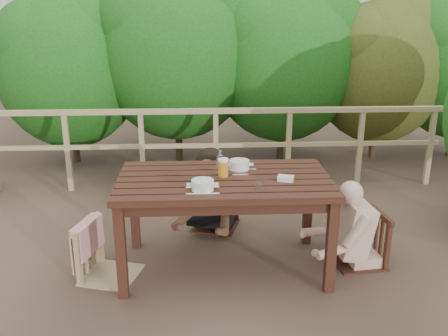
{
  "coord_description": "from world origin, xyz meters",
  "views": [
    {
      "loc": [
        -0.2,
        -3.88,
        2.2
      ],
      "look_at": [
        0.0,
        0.05,
        0.9
      ],
      "focal_mm": 39.92,
      "sensor_mm": 36.0,
      "label": 1
    }
  ],
  "objects_px": {
    "chair_left": "(108,227)",
    "bottle": "(220,163)",
    "woman": "(215,164)",
    "soup_near": "(203,186)",
    "tumbler": "(260,187)",
    "beer_glass": "(223,168)",
    "butter_tub": "(286,179)",
    "diner_right": "(366,196)",
    "soup_far": "(239,166)",
    "table": "(224,224)",
    "chair_right": "(361,216)",
    "chair_far": "(215,187)"
  },
  "relations": [
    {
      "from": "chair_left",
      "to": "tumbler",
      "type": "bearing_deg",
      "value": -81.91
    },
    {
      "from": "chair_left",
      "to": "soup_far",
      "type": "xyz_separation_m",
      "value": [
        1.11,
        0.32,
        0.41
      ]
    },
    {
      "from": "chair_far",
      "to": "bottle",
      "type": "distance_m",
      "value": 0.92
    },
    {
      "from": "chair_left",
      "to": "diner_right",
      "type": "distance_m",
      "value": 2.2
    },
    {
      "from": "chair_left",
      "to": "chair_far",
      "type": "bearing_deg",
      "value": -27.98
    },
    {
      "from": "woman",
      "to": "soup_far",
      "type": "relative_size",
      "value": 4.57
    },
    {
      "from": "table",
      "to": "beer_glass",
      "type": "distance_m",
      "value": 0.49
    },
    {
      "from": "beer_glass",
      "to": "butter_tub",
      "type": "relative_size",
      "value": 1.32
    },
    {
      "from": "soup_near",
      "to": "soup_far",
      "type": "bearing_deg",
      "value": 56.53
    },
    {
      "from": "chair_left",
      "to": "soup_far",
      "type": "distance_m",
      "value": 1.22
    },
    {
      "from": "butter_tub",
      "to": "beer_glass",
      "type": "bearing_deg",
      "value": -176.81
    },
    {
      "from": "bottle",
      "to": "tumbler",
      "type": "xyz_separation_m",
      "value": [
        0.29,
        -0.35,
        -0.08
      ]
    },
    {
      "from": "table",
      "to": "soup_near",
      "type": "distance_m",
      "value": 0.56
    },
    {
      "from": "chair_right",
      "to": "chair_left",
      "type": "bearing_deg",
      "value": -92.56
    },
    {
      "from": "tumbler",
      "to": "butter_tub",
      "type": "xyz_separation_m",
      "value": [
        0.23,
        0.17,
        -0.01
      ]
    },
    {
      "from": "chair_far",
      "to": "soup_near",
      "type": "height_order",
      "value": "soup_near"
    },
    {
      "from": "soup_far",
      "to": "tumbler",
      "type": "distance_m",
      "value": 0.5
    },
    {
      "from": "chair_right",
      "to": "soup_near",
      "type": "height_order",
      "value": "soup_near"
    },
    {
      "from": "soup_near",
      "to": "tumbler",
      "type": "relative_size",
      "value": 4.33
    },
    {
      "from": "chair_left",
      "to": "bottle",
      "type": "height_order",
      "value": "bottle"
    },
    {
      "from": "soup_near",
      "to": "table",
      "type": "bearing_deg",
      "value": 56.58
    },
    {
      "from": "soup_near",
      "to": "tumbler",
      "type": "xyz_separation_m",
      "value": [
        0.44,
        0.0,
        -0.01
      ]
    },
    {
      "from": "table",
      "to": "diner_right",
      "type": "bearing_deg",
      "value": 1.68
    },
    {
      "from": "chair_right",
      "to": "tumbler",
      "type": "xyz_separation_m",
      "value": [
        -0.93,
        -0.31,
        0.41
      ]
    },
    {
      "from": "soup_near",
      "to": "beer_glass",
      "type": "height_order",
      "value": "beer_glass"
    },
    {
      "from": "soup_far",
      "to": "woman",
      "type": "bearing_deg",
      "value": 106.16
    },
    {
      "from": "beer_glass",
      "to": "tumbler",
      "type": "xyz_separation_m",
      "value": [
        0.27,
        -0.31,
        -0.05
      ]
    },
    {
      "from": "table",
      "to": "chair_far",
      "type": "xyz_separation_m",
      "value": [
        -0.05,
        0.85,
        0.03
      ]
    },
    {
      "from": "chair_far",
      "to": "soup_far",
      "type": "distance_m",
      "value": 0.79
    },
    {
      "from": "soup_near",
      "to": "bottle",
      "type": "bearing_deg",
      "value": 66.49
    },
    {
      "from": "chair_right",
      "to": "beer_glass",
      "type": "relative_size",
      "value": 5.17
    },
    {
      "from": "table",
      "to": "bottle",
      "type": "xyz_separation_m",
      "value": [
        -0.03,
        0.07,
        0.53
      ]
    },
    {
      "from": "chair_left",
      "to": "woman",
      "type": "bearing_deg",
      "value": -27.38
    },
    {
      "from": "tumbler",
      "to": "beer_glass",
      "type": "bearing_deg",
      "value": 130.75
    },
    {
      "from": "bottle",
      "to": "butter_tub",
      "type": "xyz_separation_m",
      "value": [
        0.53,
        -0.17,
        -0.09
      ]
    },
    {
      "from": "chair_left",
      "to": "tumbler",
      "type": "xyz_separation_m",
      "value": [
        1.23,
        -0.17,
        0.4
      ]
    },
    {
      "from": "woman",
      "to": "soup_near",
      "type": "height_order",
      "value": "woman"
    },
    {
      "from": "diner_right",
      "to": "soup_far",
      "type": "xyz_separation_m",
      "value": [
        -1.08,
        0.18,
        0.23
      ]
    },
    {
      "from": "diner_right",
      "to": "table",
      "type": "bearing_deg",
      "value": 85.44
    },
    {
      "from": "soup_far",
      "to": "chair_far",
      "type": "bearing_deg",
      "value": 106.64
    },
    {
      "from": "beer_glass",
      "to": "tumbler",
      "type": "relative_size",
      "value": 2.51
    },
    {
      "from": "chair_right",
      "to": "beer_glass",
      "type": "bearing_deg",
      "value": -96.25
    },
    {
      "from": "table",
      "to": "bottle",
      "type": "height_order",
      "value": "bottle"
    },
    {
      "from": "table",
      "to": "bottle",
      "type": "bearing_deg",
      "value": 113.57
    },
    {
      "from": "table",
      "to": "chair_right",
      "type": "distance_m",
      "value": 1.19
    },
    {
      "from": "chair_left",
      "to": "soup_near",
      "type": "height_order",
      "value": "soup_near"
    },
    {
      "from": "soup_near",
      "to": "butter_tub",
      "type": "bearing_deg",
      "value": 14.5
    },
    {
      "from": "chair_right",
      "to": "soup_far",
      "type": "relative_size",
      "value": 2.98
    },
    {
      "from": "chair_right",
      "to": "tumbler",
      "type": "distance_m",
      "value": 1.07
    },
    {
      "from": "table",
      "to": "soup_near",
      "type": "height_order",
      "value": "soup_near"
    }
  ]
}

